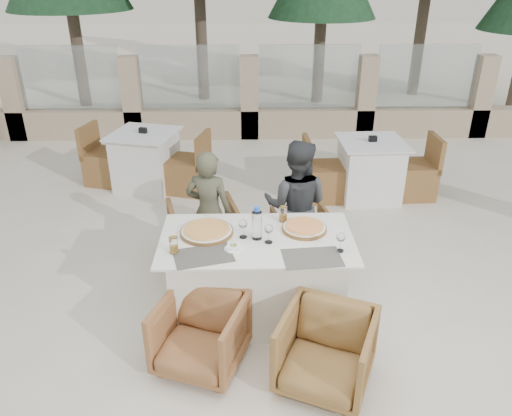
{
  "coord_description": "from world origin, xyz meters",
  "views": [
    {
      "loc": [
        -0.07,
        -3.67,
        2.84
      ],
      "look_at": [
        0.02,
        0.19,
        0.9
      ],
      "focal_mm": 35.0,
      "sensor_mm": 36.0,
      "label": 1
    }
  ],
  "objects_px": {
    "beer_glass_left": "(174,245)",
    "wine_glass_centre": "(243,228)",
    "pizza_right": "(304,228)",
    "diner_left": "(209,212)",
    "armchair_near_left": "(201,334)",
    "armchair_far_left": "(204,232)",
    "water_bottle": "(257,223)",
    "pizza_left": "(207,230)",
    "dining_table": "(257,277)",
    "beer_glass_right": "(283,214)",
    "wine_glass_corner": "(341,241)",
    "diner_right": "(296,206)",
    "wine_glass_near": "(269,233)",
    "bg_table_a": "(146,160)",
    "olive_dish": "(234,247)",
    "bg_table_b": "(369,170)",
    "armchair_near_right": "(326,351)",
    "armchair_far_right": "(302,236)"
  },
  "relations": [
    {
      "from": "armchair_near_right",
      "to": "pizza_right",
      "type": "bearing_deg",
      "value": 117.83
    },
    {
      "from": "wine_glass_near",
      "to": "beer_glass_left",
      "type": "height_order",
      "value": "wine_glass_near"
    },
    {
      "from": "dining_table",
      "to": "beer_glass_left",
      "type": "height_order",
      "value": "beer_glass_left"
    },
    {
      "from": "beer_glass_left",
      "to": "diner_left",
      "type": "distance_m",
      "value": 1.02
    },
    {
      "from": "pizza_left",
      "to": "armchair_near_right",
      "type": "height_order",
      "value": "pizza_left"
    },
    {
      "from": "water_bottle",
      "to": "pizza_left",
      "type": "bearing_deg",
      "value": 167.8
    },
    {
      "from": "wine_glass_near",
      "to": "olive_dish",
      "type": "xyz_separation_m",
      "value": [
        -0.28,
        -0.1,
        -0.07
      ]
    },
    {
      "from": "dining_table",
      "to": "pizza_left",
      "type": "distance_m",
      "value": 0.59
    },
    {
      "from": "beer_glass_left",
      "to": "wine_glass_centre",
      "type": "bearing_deg",
      "value": 23.04
    },
    {
      "from": "armchair_near_left",
      "to": "armchair_near_right",
      "type": "bearing_deg",
      "value": 6.21
    },
    {
      "from": "dining_table",
      "to": "beer_glass_right",
      "type": "bearing_deg",
      "value": 51.57
    },
    {
      "from": "wine_glass_corner",
      "to": "diner_right",
      "type": "relative_size",
      "value": 0.14
    },
    {
      "from": "dining_table",
      "to": "beer_glass_right",
      "type": "relative_size",
      "value": 11.52
    },
    {
      "from": "diner_right",
      "to": "bg_table_a",
      "type": "distance_m",
      "value": 2.75
    },
    {
      "from": "pizza_right",
      "to": "diner_right",
      "type": "height_order",
      "value": "diner_right"
    },
    {
      "from": "pizza_right",
      "to": "diner_left",
      "type": "height_order",
      "value": "diner_left"
    },
    {
      "from": "beer_glass_right",
      "to": "diner_left",
      "type": "height_order",
      "value": "diner_left"
    },
    {
      "from": "water_bottle",
      "to": "wine_glass_corner",
      "type": "relative_size",
      "value": 1.56
    },
    {
      "from": "diner_left",
      "to": "beer_glass_right",
      "type": "bearing_deg",
      "value": 159.7
    },
    {
      "from": "dining_table",
      "to": "water_bottle",
      "type": "bearing_deg",
      "value": 30.69
    },
    {
      "from": "beer_glass_left",
      "to": "armchair_far_right",
      "type": "xyz_separation_m",
      "value": [
        1.14,
        1.12,
        -0.57
      ]
    },
    {
      "from": "beer_glass_left",
      "to": "bg_table_a",
      "type": "relative_size",
      "value": 0.08
    },
    {
      "from": "beer_glass_left",
      "to": "olive_dish",
      "type": "height_order",
      "value": "beer_glass_left"
    },
    {
      "from": "bg_table_a",
      "to": "olive_dish",
      "type": "bearing_deg",
      "value": -52.38
    },
    {
      "from": "bg_table_b",
      "to": "pizza_right",
      "type": "bearing_deg",
      "value": -117.96
    },
    {
      "from": "dining_table",
      "to": "diner_left",
      "type": "bearing_deg",
      "value": 120.17
    },
    {
      "from": "pizza_left",
      "to": "diner_left",
      "type": "height_order",
      "value": "diner_left"
    },
    {
      "from": "armchair_near_left",
      "to": "diner_left",
      "type": "bearing_deg",
      "value": 109.59
    },
    {
      "from": "bg_table_b",
      "to": "water_bottle",
      "type": "bearing_deg",
      "value": -124.16
    },
    {
      "from": "armchair_near_right",
      "to": "beer_glass_left",
      "type": "bearing_deg",
      "value": 175.03
    },
    {
      "from": "wine_glass_centre",
      "to": "armchair_near_right",
      "type": "bearing_deg",
      "value": -54.76
    },
    {
      "from": "wine_glass_near",
      "to": "armchair_near_right",
      "type": "xyz_separation_m",
      "value": [
        0.39,
        -0.75,
        -0.56
      ]
    },
    {
      "from": "olive_dish",
      "to": "bg_table_b",
      "type": "bearing_deg",
      "value": 56.49
    },
    {
      "from": "dining_table",
      "to": "wine_glass_centre",
      "type": "height_order",
      "value": "wine_glass_centre"
    },
    {
      "from": "armchair_near_left",
      "to": "bg_table_b",
      "type": "relative_size",
      "value": 0.39
    },
    {
      "from": "water_bottle",
      "to": "armchair_far_left",
      "type": "relative_size",
      "value": 0.42
    },
    {
      "from": "dining_table",
      "to": "diner_left",
      "type": "relative_size",
      "value": 1.28
    },
    {
      "from": "pizza_left",
      "to": "beer_glass_right",
      "type": "relative_size",
      "value": 3.2
    },
    {
      "from": "pizza_right",
      "to": "armchair_far_right",
      "type": "relative_size",
      "value": 0.65
    },
    {
      "from": "pizza_left",
      "to": "bg_table_b",
      "type": "bearing_deg",
      "value": 50.14
    },
    {
      "from": "pizza_left",
      "to": "beer_glass_left",
      "type": "relative_size",
      "value": 3.23
    },
    {
      "from": "pizza_right",
      "to": "diner_left",
      "type": "distance_m",
      "value": 1.08
    },
    {
      "from": "beer_glass_left",
      "to": "armchair_far_right",
      "type": "relative_size",
      "value": 0.24
    },
    {
      "from": "wine_glass_centre",
      "to": "armchair_near_left",
      "type": "bearing_deg",
      "value": -117.64
    },
    {
      "from": "pizza_right",
      "to": "beer_glass_right",
      "type": "height_order",
      "value": "beer_glass_right"
    },
    {
      "from": "wine_glass_near",
      "to": "bg_table_a",
      "type": "xyz_separation_m",
      "value": [
        -1.54,
        2.88,
        -0.48
      ]
    },
    {
      "from": "dining_table",
      "to": "beer_glass_left",
      "type": "distance_m",
      "value": 0.82
    },
    {
      "from": "pizza_left",
      "to": "water_bottle",
      "type": "xyz_separation_m",
      "value": [
        0.42,
        -0.09,
        0.11
      ]
    },
    {
      "from": "water_bottle",
      "to": "armchair_far_right",
      "type": "xyz_separation_m",
      "value": [
        0.49,
        0.91,
        -0.65
      ]
    },
    {
      "from": "armchair_near_left",
      "to": "armchair_far_left",
      "type": "bearing_deg",
      "value": 112.34
    }
  ]
}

